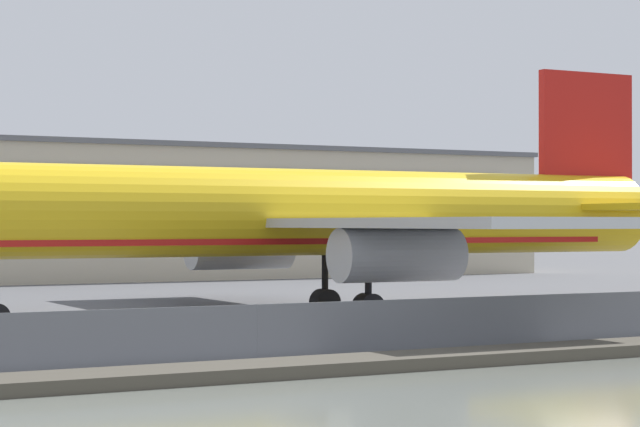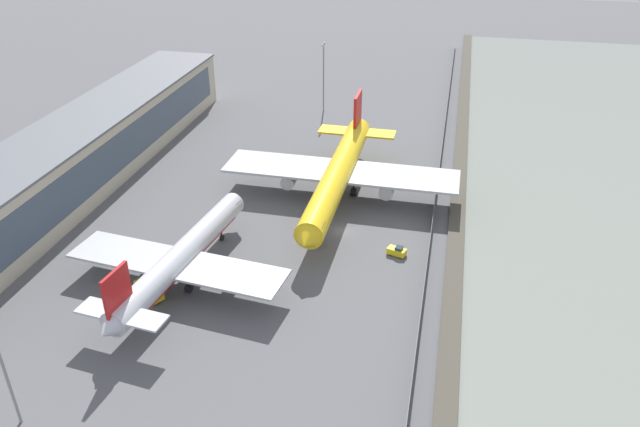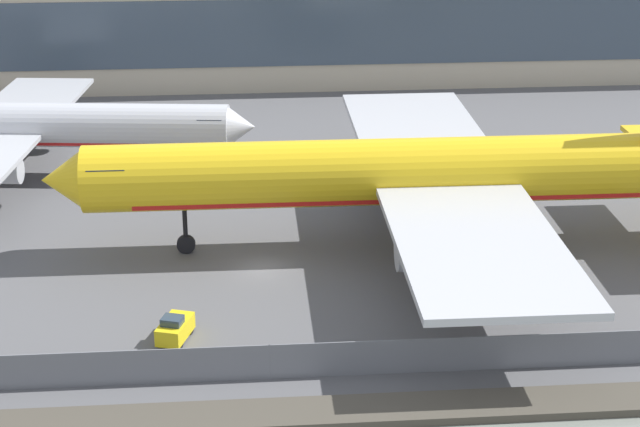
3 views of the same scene
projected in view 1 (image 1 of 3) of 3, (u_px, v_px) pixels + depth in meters
The scene contains 6 objects.
ground_plane at pixel (123, 331), 63.82m from camera, with size 500.00×500.00×0.00m, color #565659.
shoreline_seawall at pixel (309, 367), 45.76m from camera, with size 320.00×3.00×0.50m.
perimeter_fence at pixel (256, 333), 49.74m from camera, with size 280.00×0.10×2.29m.
cargo_jet_yellow at pixel (307, 216), 72.62m from camera, with size 55.19×47.22×15.61m.
baggage_tug at pixel (72, 337), 51.72m from camera, with size 2.50×3.54×1.80m.
terminal_building at pixel (10, 211), 118.68m from camera, with size 113.21×16.64×13.38m.
Camera 1 is at (-21.30, -61.06, 5.53)m, focal length 70.00 mm.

